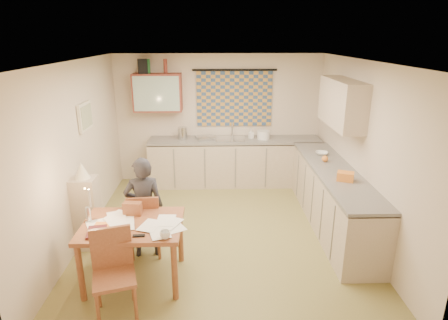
{
  "coord_description": "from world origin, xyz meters",
  "views": [
    {
      "loc": [
        -0.1,
        -5.0,
        2.81
      ],
      "look_at": [
        0.05,
        0.2,
        1.08
      ],
      "focal_mm": 30.0,
      "sensor_mm": 36.0,
      "label": 1
    }
  ],
  "objects_px": {
    "counter_back": "(235,162)",
    "counter_right": "(332,198)",
    "chair_far": "(146,235)",
    "shelf_stand": "(87,213)",
    "person": "(144,208)",
    "dining_table": "(134,251)",
    "stove": "(354,229)"
  },
  "relations": [
    {
      "from": "counter_back",
      "to": "counter_right",
      "type": "height_order",
      "value": "same"
    },
    {
      "from": "chair_far",
      "to": "shelf_stand",
      "type": "xyz_separation_m",
      "value": [
        -0.82,
        0.21,
        0.23
      ]
    },
    {
      "from": "counter_back",
      "to": "person",
      "type": "height_order",
      "value": "person"
    },
    {
      "from": "shelf_stand",
      "to": "dining_table",
      "type": "bearing_deg",
      "value": -44.27
    },
    {
      "from": "stove",
      "to": "person",
      "type": "bearing_deg",
      "value": 176.19
    },
    {
      "from": "counter_back",
      "to": "shelf_stand",
      "type": "bearing_deg",
      "value": -133.06
    },
    {
      "from": "chair_far",
      "to": "shelf_stand",
      "type": "distance_m",
      "value": 0.88
    },
    {
      "from": "person",
      "to": "shelf_stand",
      "type": "height_order",
      "value": "person"
    },
    {
      "from": "stove",
      "to": "chair_far",
      "type": "height_order",
      "value": "chair_far"
    },
    {
      "from": "person",
      "to": "counter_back",
      "type": "bearing_deg",
      "value": -125.77
    },
    {
      "from": "person",
      "to": "shelf_stand",
      "type": "xyz_separation_m",
      "value": [
        -0.82,
        0.22,
        -0.18
      ]
    },
    {
      "from": "counter_back",
      "to": "dining_table",
      "type": "xyz_separation_m",
      "value": [
        -1.36,
        -3.06,
        -0.07
      ]
    },
    {
      "from": "counter_back",
      "to": "dining_table",
      "type": "height_order",
      "value": "counter_back"
    },
    {
      "from": "stove",
      "to": "person",
      "type": "height_order",
      "value": "person"
    },
    {
      "from": "stove",
      "to": "shelf_stand",
      "type": "xyz_separation_m",
      "value": [
        -3.54,
        0.4,
        0.07
      ]
    },
    {
      "from": "chair_far",
      "to": "person",
      "type": "bearing_deg",
      "value": 84.31
    },
    {
      "from": "person",
      "to": "shelf_stand",
      "type": "bearing_deg",
      "value": -22.77
    },
    {
      "from": "counter_back",
      "to": "stove",
      "type": "xyz_separation_m",
      "value": [
        1.4,
        -2.69,
        -0.01
      ]
    },
    {
      "from": "person",
      "to": "shelf_stand",
      "type": "relative_size",
      "value": 1.35
    },
    {
      "from": "counter_right",
      "to": "person",
      "type": "distance_m",
      "value": 2.83
    },
    {
      "from": "dining_table",
      "to": "shelf_stand",
      "type": "height_order",
      "value": "shelf_stand"
    },
    {
      "from": "counter_back",
      "to": "shelf_stand",
      "type": "height_order",
      "value": "shelf_stand"
    },
    {
      "from": "counter_right",
      "to": "person",
      "type": "height_order",
      "value": "person"
    },
    {
      "from": "dining_table",
      "to": "chair_far",
      "type": "height_order",
      "value": "chair_far"
    },
    {
      "from": "stove",
      "to": "chair_far",
      "type": "distance_m",
      "value": 2.73
    },
    {
      "from": "counter_right",
      "to": "person",
      "type": "relative_size",
      "value": 2.15
    },
    {
      "from": "chair_far",
      "to": "person",
      "type": "height_order",
      "value": "person"
    },
    {
      "from": "dining_table",
      "to": "counter_back",
      "type": "bearing_deg",
      "value": 66.17
    },
    {
      "from": "person",
      "to": "chair_far",
      "type": "bearing_deg",
      "value": -99.46
    },
    {
      "from": "shelf_stand",
      "to": "counter_back",
      "type": "bearing_deg",
      "value": 46.94
    },
    {
      "from": "shelf_stand",
      "to": "stove",
      "type": "bearing_deg",
      "value": -6.4
    },
    {
      "from": "chair_far",
      "to": "shelf_stand",
      "type": "height_order",
      "value": "shelf_stand"
    }
  ]
}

